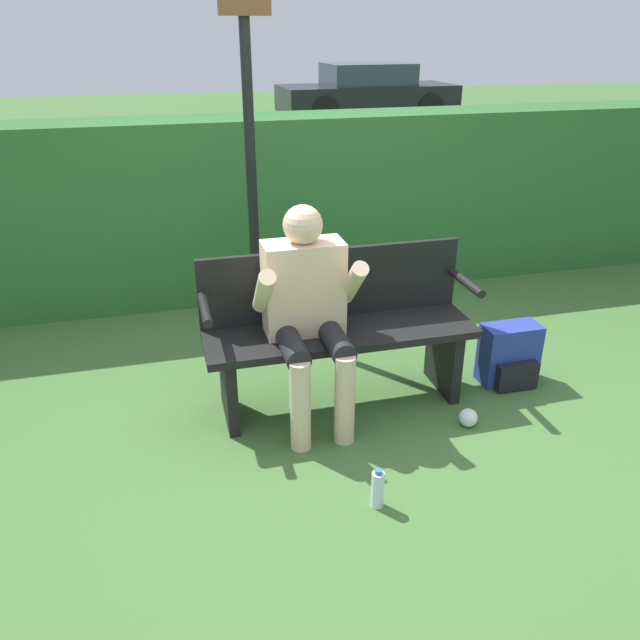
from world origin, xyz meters
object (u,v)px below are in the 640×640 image
object	(u,v)px
person_seated	(308,305)
parked_car	(367,92)
water_bottle	(378,489)
signpost	(250,147)
park_bench	(338,327)
backpack	(510,356)

from	to	relation	value
person_seated	parked_car	bearing A→B (deg)	69.98
water_bottle	signpost	distance (m)	2.39
water_bottle	signpost	world-z (taller)	signpost
park_bench	backpack	xyz separation A→B (m)	(1.10, -0.09, -0.29)
park_bench	person_seated	xyz separation A→B (m)	(-0.21, -0.11, 0.22)
park_bench	backpack	size ratio (longest dim) A/B	4.03
backpack	signpost	world-z (taller)	signpost
water_bottle	signpost	bearing A→B (deg)	96.26
park_bench	backpack	world-z (taller)	park_bench
water_bottle	backpack	bearing A→B (deg)	36.56
parked_car	signpost	bearing A→B (deg)	-114.58
park_bench	signpost	size ratio (longest dim) A/B	0.65
backpack	signpost	xyz separation A→B (m)	(-1.41, 1.15, 1.15)
park_bench	parked_car	xyz separation A→B (m)	(4.23, 12.07, 0.14)
parked_car	backpack	bearing A→B (deg)	-106.62
signpost	parked_car	size ratio (longest dim) A/B	0.56
park_bench	water_bottle	distance (m)	1.04
park_bench	person_seated	bearing A→B (deg)	-151.41
park_bench	backpack	distance (m)	1.14
park_bench	parked_car	distance (m)	12.79
person_seated	signpost	size ratio (longest dim) A/B	0.51
backpack	parked_car	size ratio (longest dim) A/B	0.09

